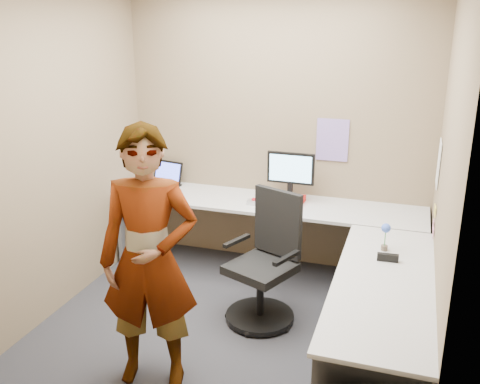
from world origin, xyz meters
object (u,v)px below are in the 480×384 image
(office_chair, at_px, (265,270))
(desk, at_px, (297,245))
(monitor, at_px, (291,171))
(person, at_px, (149,260))

(office_chair, bearing_deg, desk, 71.53)
(desk, bearing_deg, monitor, 108.78)
(person, bearing_deg, office_chair, 48.17)
(monitor, xyz_separation_m, office_chair, (0.02, -0.90, -0.60))
(office_chair, relative_size, person, 0.60)
(monitor, height_order, person, person)
(monitor, bearing_deg, desk, -70.58)
(monitor, bearing_deg, person, -104.29)
(desk, height_order, office_chair, office_chair)
(desk, distance_m, office_chair, 0.35)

